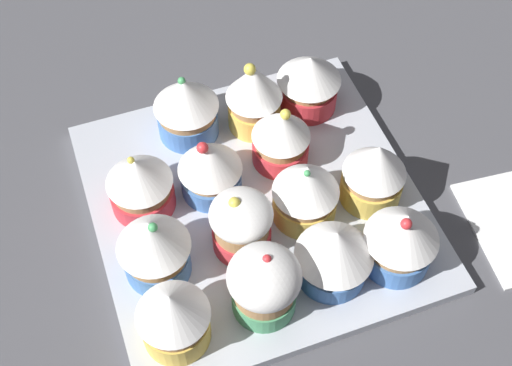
{
  "coord_description": "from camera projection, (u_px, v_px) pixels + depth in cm",
  "views": [
    {
      "loc": [
        -12.48,
        -34.57,
        55.83
      ],
      "look_at": [
        0.0,
        0.0,
        4.2
      ],
      "focal_mm": 48.31,
      "sensor_mm": 36.0,
      "label": 1
    }
  ],
  "objects": [
    {
      "name": "ground_plane",
      "position": [
        256.0,
        216.0,
        0.68
      ],
      "size": [
        180.0,
        180.0,
        3.0
      ],
      "primitive_type": "cube",
      "color": "#4C4C51"
    },
    {
      "name": "baking_tray",
      "position": [
        256.0,
        205.0,
        0.66
      ],
      "size": [
        30.41,
        30.41,
        1.2
      ],
      "color": "silver",
      "rests_on": "ground_plane"
    },
    {
      "name": "cupcake_0",
      "position": [
        173.0,
        316.0,
        0.55
      ],
      "size": [
        6.08,
        6.08,
        7.14
      ],
      "color": "#EFC651",
      "rests_on": "baking_tray"
    },
    {
      "name": "cupcake_1",
      "position": [
        264.0,
        284.0,
        0.57
      ],
      "size": [
        6.19,
        6.19,
        7.49
      ],
      "color": "#4C9E6B",
      "rests_on": "baking_tray"
    },
    {
      "name": "cupcake_2",
      "position": [
        334.0,
        253.0,
        0.58
      ],
      "size": [
        6.87,
        6.87,
        6.86
      ],
      "color": "#477AC6",
      "rests_on": "baking_tray"
    },
    {
      "name": "cupcake_3",
      "position": [
        401.0,
        238.0,
        0.59
      ],
      "size": [
        6.53,
        6.53,
        7.67
      ],
      "color": "#477AC6",
      "rests_on": "baking_tray"
    },
    {
      "name": "cupcake_4",
      "position": [
        154.0,
        246.0,
        0.58
      ],
      "size": [
        6.41,
        6.41,
        7.94
      ],
      "color": "#477AC6",
      "rests_on": "baking_tray"
    },
    {
      "name": "cupcake_5",
      "position": [
        241.0,
        224.0,
        0.6
      ],
      "size": [
        5.63,
        5.63,
        6.91
      ],
      "color": "#D1333D",
      "rests_on": "baking_tray"
    },
    {
      "name": "cupcake_6",
      "position": [
        306.0,
        191.0,
        0.62
      ],
      "size": [
        6.15,
        6.15,
        7.48
      ],
      "color": "#EFC651",
      "rests_on": "baking_tray"
    },
    {
      "name": "cupcake_7",
      "position": [
        374.0,
        172.0,
        0.63
      ],
      "size": [
        5.91,
        5.91,
        7.41
      ],
      "color": "#EFC651",
      "rests_on": "baking_tray"
    },
    {
      "name": "cupcake_8",
      "position": [
        140.0,
        183.0,
        0.63
      ],
      "size": [
        6.17,
        6.17,
        6.8
      ],
      "color": "#D1333D",
      "rests_on": "baking_tray"
    },
    {
      "name": "cupcake_9",
      "position": [
        210.0,
        166.0,
        0.64
      ],
      "size": [
        6.06,
        6.06,
        7.42
      ],
      "color": "#477AC6",
      "rests_on": "baking_tray"
    },
    {
      "name": "cupcake_10",
      "position": [
        281.0,
        136.0,
        0.66
      ],
      "size": [
        5.7,
        5.7,
        7.16
      ],
      "color": "#D1333D",
      "rests_on": "baking_tray"
    },
    {
      "name": "cupcake_11",
      "position": [
        186.0,
        107.0,
        0.68
      ],
      "size": [
        6.51,
        6.51,
        7.6
      ],
      "color": "#477AC6",
      "rests_on": "baking_tray"
    },
    {
      "name": "cupcake_12",
      "position": [
        254.0,
        96.0,
        0.68
      ],
      "size": [
        5.69,
        5.69,
        8.42
      ],
      "color": "#EFC651",
      "rests_on": "baking_tray"
    },
    {
      "name": "cupcake_13",
      "position": [
        309.0,
        81.0,
        0.7
      ],
      "size": [
        6.59,
        6.59,
        6.77
      ],
      "color": "#D1333D",
      "rests_on": "baking_tray"
    }
  ]
}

